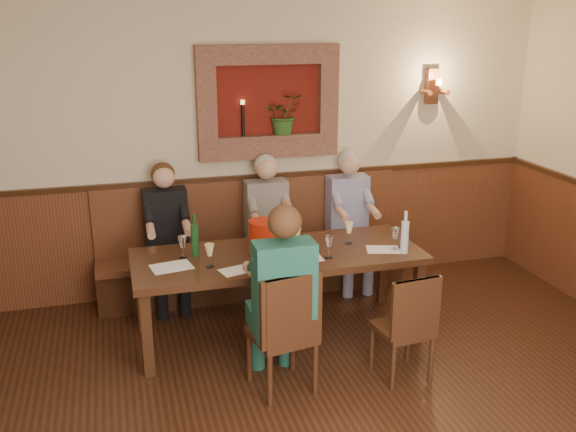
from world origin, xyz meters
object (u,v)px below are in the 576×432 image
Objects in this scene: spittoon_bucket at (264,237)px; wine_bottle_green_a at (287,232)px; person_bench_right at (350,232)px; wine_bottle_green_b at (195,239)px; person_chair_front at (281,313)px; chair_near_right at (403,346)px; person_bench_left at (168,249)px; bench at (254,260)px; water_bottle at (405,236)px; person_bench_mid at (269,239)px; chair_near_left at (283,354)px; dining_table at (278,261)px.

spittoon_bucket is 0.64× the size of wine_bottle_green_a.
wine_bottle_green_b is (-1.63, -0.71, 0.33)m from person_bench_right.
person_chair_front is at bearing -108.57° from wine_bottle_green_a.
chair_near_right is 0.63× the size of person_bench_left.
bench is 1.68m from water_bottle.
person_bench_mid is at bearing 73.74° from spittoon_bucket.
chair_near_left is 0.32m from person_chair_front.
person_bench_mid is 3.13× the size of wine_bottle_green_a.
water_bottle is (1.01, -1.21, 0.57)m from bench.
person_bench_right is at bearing -6.20° from bench.
spittoon_bucket is (-0.85, 0.92, 0.64)m from chair_near_right.
dining_table is at bearing 76.69° from person_chair_front.
person_chair_front is at bearing -125.26° from person_bench_right.
bench is 0.87m from person_bench_left.
person_bench_mid is 0.93m from wine_bottle_green_a.
person_chair_front is at bearing -96.10° from bench.
bench is 0.29m from person_bench_mid.
chair_near_right is 0.99m from person_chair_front.
person_bench_mid is 0.97× the size of person_chair_front.
person_chair_front is at bearing -100.84° from person_bench_mid.
person_bench_right reaches higher than chair_near_right.
bench is 10.58× the size of spittoon_bucket.
dining_table is 8.46× the size of spittoon_bucket.
person_bench_right is 1.80m from wine_bottle_green_b.
dining_table is at bearing -138.81° from person_bench_right.
wine_bottle_green_b is at bearing -156.40° from person_bench_right.
wine_bottle_green_a is at bearing 71.43° from person_chair_front.
person_chair_front reaches higher than spittoon_bucket.
person_bench_right is at bearing 41.19° from dining_table.
person_chair_front is (-0.92, 0.12, 0.35)m from chair_near_right.
water_bottle is (1.84, -1.11, 0.33)m from person_bench_left.
bench is 1.08m from spittoon_bucket.
bench is at bearing 50.69° from wine_bottle_green_b.
person_bench_left is 0.96m from person_bench_mid.
chair_near_right is at bearing -97.23° from person_bench_right.
bench reaches higher than wine_bottle_green_b.
chair_near_left is 1.71m from person_bench_mid.
dining_table is at bearing 124.05° from chair_near_right.
person_chair_front reaches higher than water_bottle.
water_bottle is at bearing 13.85° from chair_near_left.
water_bottle is (1.68, -0.40, 0.00)m from wine_bottle_green_b.
person_bench_mid reaches higher than chair_near_left.
water_bottle is (0.05, -1.11, 0.33)m from person_bench_right.
person_chair_front is 0.86m from spittoon_bucket.
person_bench_left reaches higher than spittoon_bucket.
spittoon_bucket is at bearing 84.85° from person_chair_front.
person_bench_left is 0.80m from wine_bottle_green_b.
chair_near_left is at bearing -100.45° from person_bench_mid.
wine_bottle_green_b is (-0.67, 0.13, 0.22)m from dining_table.
wine_bottle_green_b is at bearing 166.63° from water_bottle.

